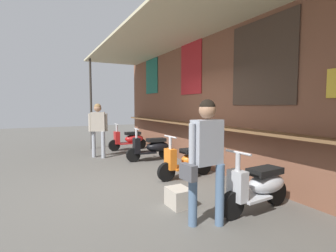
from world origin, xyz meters
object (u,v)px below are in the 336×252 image
(shopper_browsing, at_px, (98,124))
(scooter_black, at_px, (152,147))
(scooter_orange, at_px, (189,160))
(scooter_silver, at_px, (259,186))
(scooter_red, at_px, (130,139))
(merchandise_crate, at_px, (179,197))
(shopper_with_handbag, at_px, (206,149))

(shopper_browsing, bearing_deg, scooter_black, -111.15)
(scooter_orange, xyz_separation_m, scooter_silver, (2.05, -0.00, 0.00))
(scooter_red, xyz_separation_m, shopper_browsing, (0.91, -1.33, 0.65))
(scooter_red, xyz_separation_m, merchandise_crate, (5.41, -1.03, -0.24))
(scooter_orange, bearing_deg, shopper_browsing, -70.70)
(scooter_orange, relative_size, shopper_browsing, 0.84)
(scooter_black, height_order, shopper_with_handbag, shopper_with_handbag)
(scooter_red, height_order, scooter_orange, same)
(scooter_red, bearing_deg, scooter_black, 90.28)
(scooter_red, xyz_separation_m, scooter_silver, (6.11, -0.00, 0.00))
(scooter_red, relative_size, shopper_browsing, 0.84)
(scooter_black, xyz_separation_m, shopper_with_handbag, (4.10, -1.03, 0.65))
(scooter_red, height_order, scooter_silver, same)
(shopper_with_handbag, distance_m, shopper_browsing, 5.24)
(scooter_red, xyz_separation_m, shopper_with_handbag, (6.15, -1.03, 0.65))
(shopper_with_handbag, distance_m, merchandise_crate, 1.15)
(scooter_orange, relative_size, scooter_silver, 1.00)
(shopper_with_handbag, height_order, shopper_browsing, shopper_with_handbag)
(shopper_browsing, bearing_deg, merchandise_crate, -156.85)
(scooter_red, relative_size, scooter_black, 1.00)
(shopper_browsing, height_order, merchandise_crate, shopper_browsing)
(shopper_browsing, bearing_deg, scooter_red, -36.20)
(scooter_red, relative_size, merchandise_crate, 3.52)
(scooter_red, bearing_deg, scooter_orange, 90.29)
(scooter_red, height_order, shopper_with_handbag, shopper_with_handbag)
(scooter_black, relative_size, shopper_browsing, 0.84)
(shopper_with_handbag, height_order, merchandise_crate, shopper_with_handbag)
(scooter_black, height_order, scooter_orange, same)
(shopper_with_handbag, bearing_deg, scooter_black, 160.87)
(scooter_silver, relative_size, shopper_with_handbag, 0.83)
(scooter_red, height_order, shopper_browsing, shopper_browsing)
(scooter_orange, height_order, scooter_silver, same)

